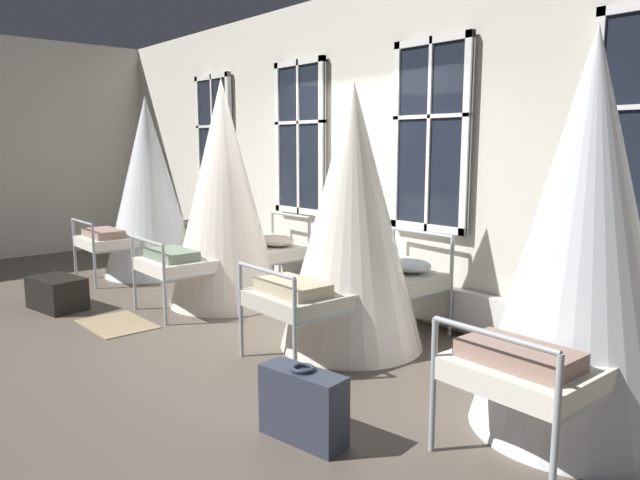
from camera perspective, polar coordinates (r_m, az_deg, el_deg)
The scene contains 10 objects.
ground at distance 5.93m, azimuth -5.78°, elevation -8.29°, with size 21.27×21.27×0.00m, color brown.
back_wall_with_windows at distance 6.57m, azimuth 4.26°, elevation 8.52°, with size 11.15×0.10×3.41m, color beige.
window_bank at distance 6.53m, azimuth 3.44°, elevation 2.59°, with size 6.85×0.10×2.69m.
cot_first at distance 8.42m, azimuth -16.09°, elevation 4.65°, with size 1.27×1.87×2.41m.
cot_second at distance 6.66m, azimuth -9.21°, elevation 4.09°, with size 1.27×1.87×2.48m.
cot_third at distance 5.15m, azimuth 3.14°, elevation 1.89°, with size 1.27×1.88×2.32m.
cot_fourth at distance 3.92m, azimuth 23.99°, elevation -0.18°, with size 1.27×1.87×2.46m.
rug_second at distance 6.30m, azimuth -18.89°, elevation -7.64°, with size 0.80×0.56×0.01m, color #8E7A5B.
suitcase_dark at distance 3.71m, azimuth -1.64°, elevation -15.55°, with size 0.59×0.30×0.47m.
travel_trunk at distance 7.09m, azimuth -23.92°, elevation -4.68°, with size 0.64×0.40×0.35m, color black.
Camera 1 is at (4.65, -3.23, 1.77)m, focal length 33.35 mm.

